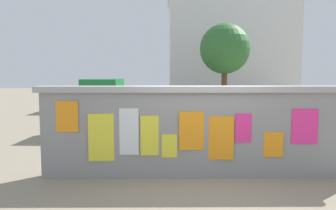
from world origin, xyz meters
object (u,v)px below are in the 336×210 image
bicycle_far (109,141)px  tree_roadside (225,49)px  person_walking (218,111)px  motorcycle (270,129)px  auto_rickshaw_truck (132,107)px  bicycle_near (194,141)px

bicycle_far → tree_roadside: tree_roadside is taller
bicycle_far → person_walking: 3.19m
tree_roadside → bicycle_far: bearing=-114.5°
motorcycle → auto_rickshaw_truck: bearing=154.7°
bicycle_far → person_walking: person_walking is taller
auto_rickshaw_truck → bicycle_near: 3.80m
auto_rickshaw_truck → motorcycle: size_ratio=1.94×
person_walking → tree_roadside: 9.40m
bicycle_near → person_walking: size_ratio=1.03×
tree_roadside → bicycle_near: bearing=-103.9°
bicycle_near → bicycle_far: (-2.10, 0.04, 0.00)m
bicycle_far → person_walking: bearing=22.0°
auto_rickshaw_truck → bicycle_near: size_ratio=2.20×
bicycle_near → person_walking: bearing=56.6°
auto_rickshaw_truck → bicycle_far: bearing=-94.4°
bicycle_near → bicycle_far: bearing=178.9°
motorcycle → bicycle_far: size_ratio=1.12×
bicycle_far → tree_roadside: bearing=65.5°
auto_rickshaw_truck → person_walking: auto_rickshaw_truck is taller
motorcycle → bicycle_near: 2.65m
person_walking → bicycle_far: bearing=-158.0°
auto_rickshaw_truck → motorcycle: bearing=-25.3°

